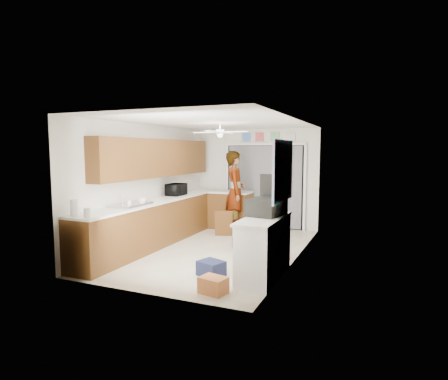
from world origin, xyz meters
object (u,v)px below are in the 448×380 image
(cup, at_px, (142,201))
(paper_towel_roll, at_px, (74,208))
(navy_crate, at_px, (211,268))
(dog, at_px, (237,235))
(man, at_px, (235,192))
(suitcase, at_px, (266,207))
(cardboard_box, at_px, (213,285))
(microwave, at_px, (176,190))

(cup, distance_m, paper_towel_roll, 1.55)
(cup, height_order, paper_towel_roll, paper_towel_roll)
(paper_towel_roll, distance_m, navy_crate, 2.34)
(dog, bearing_deg, man, 93.76)
(suitcase, bearing_deg, dog, 135.76)
(paper_towel_roll, relative_size, navy_crate, 0.71)
(cardboard_box, xyz_separation_m, dog, (-0.59, 2.48, 0.12))
(man, bearing_deg, cardboard_box, 175.57)
(microwave, xyz_separation_m, dog, (1.63, -0.36, -0.84))
(paper_towel_roll, bearing_deg, microwave, 88.09)
(suitcase, height_order, cardboard_box, suitcase)
(cup, xyz_separation_m, cardboard_box, (2.15, -1.41, -0.88))
(navy_crate, bearing_deg, man, 104.37)
(man, bearing_deg, microwave, 107.08)
(paper_towel_roll, height_order, cardboard_box, paper_towel_roll)
(navy_crate, relative_size, man, 0.20)
(cup, bearing_deg, cardboard_box, -33.25)
(suitcase, relative_size, man, 0.32)
(cup, distance_m, cardboard_box, 2.72)
(microwave, distance_m, paper_towel_roll, 2.97)
(suitcase, xyz_separation_m, navy_crate, (-0.75, -0.46, -0.96))
(cardboard_box, relative_size, navy_crate, 0.95)
(microwave, height_order, cardboard_box, microwave)
(dog, bearing_deg, microwave, 148.25)
(paper_towel_roll, bearing_deg, man, 72.62)
(suitcase, bearing_deg, cup, -177.23)
(cardboard_box, xyz_separation_m, man, (-1.12, 3.71, 0.86))
(suitcase, distance_m, cardboard_box, 1.53)
(cup, xyz_separation_m, suitcase, (2.57, -0.29, 0.08))
(cardboard_box, distance_m, man, 3.97)
(cup, distance_m, suitcase, 2.59)
(microwave, relative_size, paper_towel_roll, 1.81)
(cardboard_box, height_order, dog, dog)
(cup, bearing_deg, paper_towel_roll, -96.25)
(microwave, relative_size, suitcase, 0.78)
(suitcase, relative_size, cardboard_box, 1.73)
(dog, bearing_deg, navy_crate, -101.38)
(suitcase, bearing_deg, microwave, 156.12)
(paper_towel_roll, bearing_deg, navy_crate, 21.63)
(cardboard_box, distance_m, navy_crate, 0.73)
(paper_towel_roll, distance_m, cardboard_box, 2.51)
(microwave, height_order, cup, microwave)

